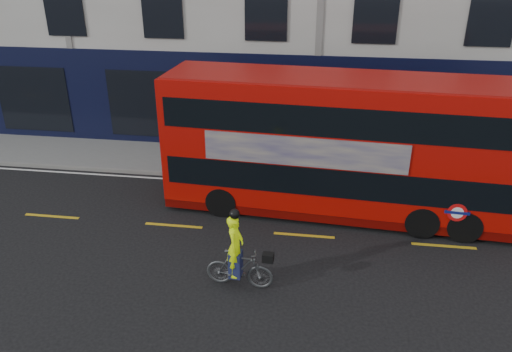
# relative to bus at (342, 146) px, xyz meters

# --- Properties ---
(ground) EXTENTS (120.00, 120.00, 0.00)m
(ground) POSITION_rel_bus_xyz_m (-0.97, -3.22, -2.24)
(ground) COLOR black
(ground) RESTS_ON ground
(pavement) EXTENTS (60.00, 3.00, 0.12)m
(pavement) POSITION_rel_bus_xyz_m (-0.97, 3.28, -2.18)
(pavement) COLOR gray
(pavement) RESTS_ON ground
(kerb) EXTENTS (60.00, 0.12, 0.13)m
(kerb) POSITION_rel_bus_xyz_m (-0.97, 1.78, -2.18)
(kerb) COLOR slate
(kerb) RESTS_ON ground
(road_edge_line) EXTENTS (58.00, 0.10, 0.01)m
(road_edge_line) POSITION_rel_bus_xyz_m (-0.97, 1.48, -2.24)
(road_edge_line) COLOR silver
(road_edge_line) RESTS_ON ground
(lane_dashes) EXTENTS (58.00, 0.12, 0.01)m
(lane_dashes) POSITION_rel_bus_xyz_m (-0.97, -1.72, -2.24)
(lane_dashes) COLOR gold
(lane_dashes) RESTS_ON ground
(bus) EXTENTS (10.98, 3.17, 4.37)m
(bus) POSITION_rel_bus_xyz_m (0.00, 0.00, 0.00)
(bus) COLOR #AD0B06
(bus) RESTS_ON ground
(cyclist) EXTENTS (1.74, 0.62, 2.19)m
(cyclist) POSITION_rel_bus_xyz_m (-2.47, -4.33, -1.51)
(cyclist) COLOR #474A4C
(cyclist) RESTS_ON ground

